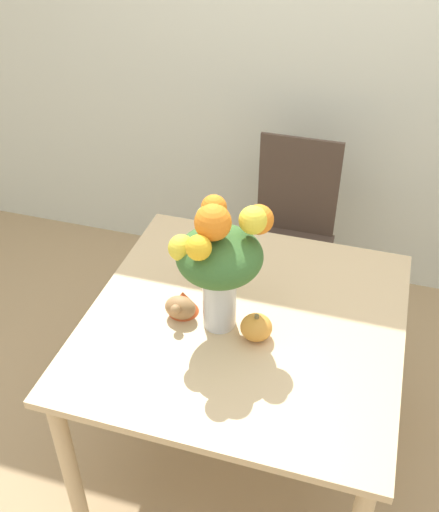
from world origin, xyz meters
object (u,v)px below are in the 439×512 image
flower_vase (220,257)px  pumpkin (256,327)px  turkey_figurine (182,304)px  dining_chair_near_window (290,236)px

flower_vase → pumpkin: flower_vase is taller
turkey_figurine → dining_chair_near_window: size_ratio=0.15×
pumpkin → dining_chair_near_window: bearing=93.5°
pumpkin → turkey_figurine: pumpkin is taller
turkey_figurine → flower_vase: bearing=-2.2°
flower_vase → pumpkin: 0.29m
pumpkin → dining_chair_near_window: 1.03m
pumpkin → turkey_figurine: (-0.28, 0.04, 0.00)m
flower_vase → turkey_figurine: size_ratio=3.35×
dining_chair_near_window → turkey_figurine: bearing=-103.4°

